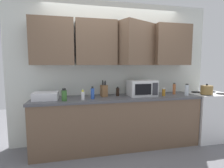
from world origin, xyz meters
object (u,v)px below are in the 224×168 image
Objects in this scene: dish_rack at (46,96)px; bottle_green_oil at (64,95)px; knife_block at (104,91)px; bottle_amber_vinegar at (164,92)px; bottle_white_jar at (83,95)px; stove_range at (207,115)px; bottle_blue_cleaner at (93,93)px; microwave at (142,88)px; kettle at (207,90)px; bottle_spice_jar at (174,89)px; bottle_soy_dark at (118,92)px; bottle_clear_tall at (187,90)px.

bottle_green_oil is (0.29, -0.16, 0.03)m from dish_rack.
knife_block is (0.96, 0.08, 0.04)m from dish_rack.
bottle_green_oil is (-1.72, -0.07, 0.02)m from bottle_amber_vinegar.
bottle_white_jar is 0.83× the size of bottle_green_oil.
stove_range is at bearing 2.89° from bottle_green_oil.
bottle_green_oil is at bearing -179.32° from bottle_white_jar.
microwave is at bearing 6.74° from bottle_blue_cleaner.
bottle_white_jar is at bearing 179.85° from kettle.
bottle_spice_jar is at bearing 4.47° from bottle_blue_cleaner.
bottle_green_oil is at bearing -165.61° from bottle_soy_dark.
bottle_amber_vinegar is 1.44m from bottle_white_jar.
microwave is 0.82m from bottle_clear_tall.
bottle_amber_vinegar reaches higher than stove_range.
knife_block is 1.34m from bottle_spice_jar.
dish_rack is 1.87× the size of bottle_blue_cleaner.
bottle_white_jar is (-1.86, -0.01, -0.03)m from bottle_clear_tall.
dish_rack is at bearing -176.38° from bottle_soy_dark.
bottle_amber_vinegar is at bearing 2.68° from bottle_white_jar.
bottle_green_oil is at bearing -177.65° from bottle_amber_vinegar.
bottle_clear_tall is 1.26m from bottle_soy_dark.
kettle reaches higher than bottle_white_jar.
bottle_spice_jar is (0.66, 0.02, -0.04)m from microwave.
bottle_clear_tall is (2.44, -0.15, 0.04)m from dish_rack.
dish_rack is at bearing 177.54° from bottle_amber_vinegar.
bottle_soy_dark is at bearing 20.15° from bottle_white_jar.
stove_range is at bearing 3.14° from bottle_white_jar.
dish_rack is 0.96m from knife_block.
bottle_clear_tall is at bearing -3.41° from dish_rack.
bottle_green_oil is (-0.28, -0.00, 0.02)m from bottle_white_jar.
bottle_soy_dark reaches higher than bottle_amber_vinegar.
bottle_green_oil is (-2.00, -0.19, -0.01)m from bottle_spice_jar.
bottle_spice_jar is at bearing 176.16° from stove_range.
bottle_blue_cleaner reaches higher than bottle_soy_dark.
dish_rack is 2.02m from bottle_amber_vinegar.
kettle is at bearing -140.53° from stove_range.
bottle_amber_vinegar is 1.28m from bottle_blue_cleaner.
kettle reaches higher than dish_rack.
bottle_spice_jar reaches higher than dish_rack.
bottle_amber_vinegar is (-0.83, 0.07, -0.03)m from kettle.
microwave reaches higher than bottle_amber_vinegar.
bottle_blue_cleaner is at bearing 178.19° from kettle.
bottle_amber_vinegar is 0.83m from bottle_soy_dark.
dish_rack is at bearing 151.75° from bottle_green_oil.
microwave reaches higher than dish_rack.
knife_block reaches higher than bottle_clear_tall.
bottle_spice_jar is 1.33× the size of bottle_white_jar.
microwave is (-1.38, 0.03, 0.59)m from stove_range.
kettle is 0.74× the size of knife_block.
kettle is 1.00× the size of bottle_spice_jar.
bottle_spice_jar reaches higher than bottle_amber_vinegar.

